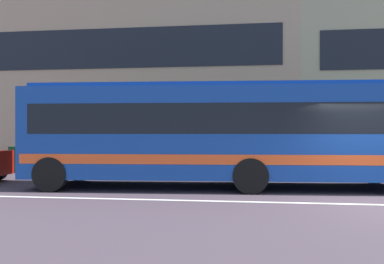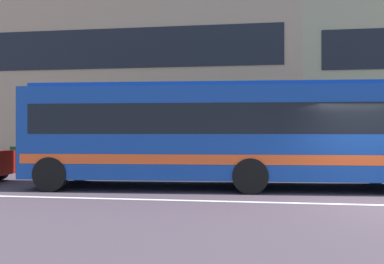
# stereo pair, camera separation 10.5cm
# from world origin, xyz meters

# --- Properties ---
(hedge_row_far) EXTENTS (20.29, 1.10, 1.11)m
(hedge_row_far) POSITION_xyz_m (-2.99, 6.16, 0.55)
(hedge_row_far) COLOR #194524
(hedge_row_far) RESTS_ON ground_plane
(apartment_block_left) EXTENTS (22.83, 9.41, 10.74)m
(apartment_block_left) POSITION_xyz_m (-11.73, 15.09, 5.37)
(apartment_block_left) COLOR tan
(apartment_block_left) RESTS_ON ground_plane
(transit_bus) EXTENTS (12.11, 3.26, 3.17)m
(transit_bus) POSITION_xyz_m (-3.92, 2.41, 1.75)
(transit_bus) COLOR navy
(transit_bus) RESTS_ON ground_plane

